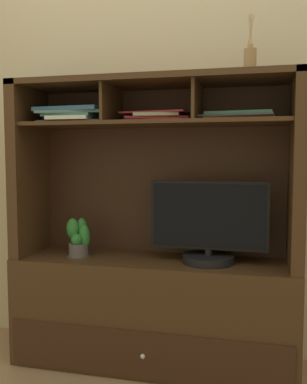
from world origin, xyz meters
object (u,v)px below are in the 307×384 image
(magazine_stack_centre, at_px, (72,115))
(magazine_stack_right, at_px, (239,116))
(potted_orchid, at_px, (79,239))
(diffuser_bottle, at_px, (250,60))
(media_console, at_px, (154,277))
(magazine_stack_left, at_px, (158,118))
(tv_monitor, at_px, (208,228))

(magazine_stack_centre, distance_m, magazine_stack_right, 0.87)
(potted_orchid, distance_m, magazine_stack_centre, 0.67)
(magazine_stack_centre, relative_size, diffuser_bottle, 1.38)
(magazine_stack_right, relative_size, diffuser_bottle, 1.37)
(media_console, bearing_deg, diffuser_bottle, -3.57)
(magazine_stack_centre, bearing_deg, magazine_stack_left, 12.49)
(tv_monitor, height_order, magazine_stack_right, magazine_stack_right)
(tv_monitor, xyz_separation_m, diffuser_bottle, (0.19, -0.01, 0.82))
(diffuser_bottle, bearing_deg, magazine_stack_centre, -178.81)
(media_console, distance_m, magazine_stack_centre, 0.96)
(potted_orchid, xyz_separation_m, magazine_stack_left, (0.42, 0.09, 0.65))
(magazine_stack_left, distance_m, magazine_stack_right, 0.43)
(tv_monitor, height_order, magazine_stack_centre, magazine_stack_centre)
(potted_orchid, xyz_separation_m, magazine_stack_centre, (-0.02, -0.01, 0.67))
(magazine_stack_right, bearing_deg, media_console, 179.53)
(tv_monitor, distance_m, magazine_stack_left, 0.64)
(media_console, xyz_separation_m, diffuser_bottle, (0.48, -0.03, 1.10))
(diffuser_bottle, bearing_deg, media_console, 176.43)
(media_console, height_order, diffuser_bottle, diffuser_bottle)
(media_console, bearing_deg, potted_orchid, -174.54)
(magazine_stack_left, height_order, magazine_stack_right, magazine_stack_left)
(media_console, xyz_separation_m, magazine_stack_centre, (-0.43, -0.05, 0.86))
(magazine_stack_left, relative_size, magazine_stack_right, 0.96)
(tv_monitor, xyz_separation_m, magazine_stack_centre, (-0.72, -0.03, 0.58))
(magazine_stack_centre, bearing_deg, magazine_stack_right, 3.01)
(magazine_stack_right, bearing_deg, magazine_stack_left, 172.94)
(media_console, distance_m, magazine_stack_right, 0.94)
(tv_monitor, relative_size, magazine_stack_centre, 1.56)
(media_console, distance_m, tv_monitor, 0.40)
(potted_orchid, relative_size, magazine_stack_left, 0.56)
(magazine_stack_left, bearing_deg, tv_monitor, -13.61)
(media_console, height_order, potted_orchid, media_console)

